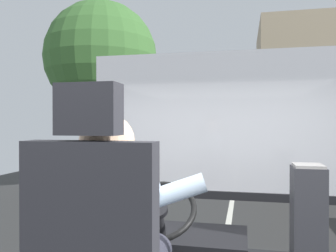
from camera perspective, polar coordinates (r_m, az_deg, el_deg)
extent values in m
cube|color=#2D2D2D|center=(10.85, 10.86, -10.51)|extent=(18.00, 44.00, 0.05)
cube|color=silver|center=(10.84, 10.86, -10.36)|extent=(0.12, 39.60, 0.00)
cube|color=#28282D|center=(1.28, -12.93, -17.31)|extent=(0.48, 0.10, 0.66)
cube|color=#28282D|center=(1.22, -12.97, 2.71)|extent=(0.22, 0.10, 0.18)
cylinder|color=silver|center=(1.44, -10.05, -17.56)|extent=(0.32, 0.32, 0.55)
cube|color=#70934C|center=(1.57, -7.67, -13.51)|extent=(0.06, 0.01, 0.34)
sphere|color=beige|center=(1.37, -10.07, -2.51)|extent=(0.22, 0.22, 0.22)
cylinder|color=silver|center=(1.61, -3.11, -12.20)|extent=(0.54, 0.19, 0.25)
cylinder|color=silver|center=(1.67, -10.05, -11.70)|extent=(0.54, 0.19, 0.25)
cylinder|color=black|center=(2.34, -1.12, -17.50)|extent=(0.07, 0.30, 0.41)
torus|color=black|center=(2.18, -1.90, -13.74)|extent=(0.50, 0.44, 0.30)
cylinder|color=black|center=(2.18, -1.90, -13.74)|extent=(0.14, 0.13, 0.10)
cube|color=#333338|center=(2.78, 22.20, -15.69)|extent=(0.22, 0.26, 0.91)
cube|color=#9E9993|center=(2.69, 22.23, -6.10)|extent=(0.20, 0.23, 0.02)
cube|color=silver|center=(3.48, 7.38, 0.82)|extent=(2.50, 0.01, 1.40)
cube|color=black|center=(3.55, 7.37, -11.21)|extent=(2.50, 0.08, 0.08)
cylinder|color=#4C3828|center=(10.63, -11.01, -2.63)|extent=(0.25, 0.25, 2.93)
sphere|color=#38642D|center=(10.80, -11.04, 11.07)|extent=(3.37, 3.37, 3.37)
cylinder|color=black|center=(18.94, 23.19, -4.88)|extent=(0.14, 0.55, 0.55)
cylinder|color=black|center=(16.62, 24.71, -5.64)|extent=(0.14, 0.55, 0.55)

